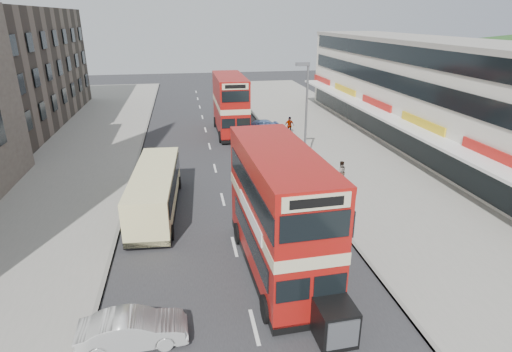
{
  "coord_description": "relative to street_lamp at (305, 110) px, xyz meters",
  "views": [
    {
      "loc": [
        -2.15,
        -10.45,
        11.04
      ],
      "look_at": [
        0.93,
        6.87,
        4.27
      ],
      "focal_mm": 29.02,
      "sensor_mm": 36.0,
      "label": 1
    }
  ],
  "objects": [
    {
      "name": "bus_second",
      "position": [
        -4.03,
        12.2,
        -1.86
      ],
      "size": [
        2.81,
        10.09,
        5.56
      ],
      "rotation": [
        0.0,
        0.0,
        3.14
      ],
      "color": "black",
      "rests_on": "ground"
    },
    {
      "name": "pedestrian_far",
      "position": [
        1.54,
        10.24,
        -3.75
      ],
      "size": [
        1.09,
        0.6,
        1.77
      ],
      "primitive_type": "imported",
      "rotation": [
        0.0,
        0.0,
        0.16
      ],
      "color": "gray",
      "rests_on": "pavement_right"
    },
    {
      "name": "car_left_front",
      "position": [
        -10.94,
        -16.08,
        -4.15
      ],
      "size": [
        3.9,
        1.49,
        1.27
      ],
      "primitive_type": "imported",
      "rotation": [
        0.0,
        0.0,
        1.61
      ],
      "color": "beige",
      "rests_on": "ground"
    },
    {
      "name": "pavement_right",
      "position": [
        5.48,
        2.0,
        -4.71
      ],
      "size": [
        12.0,
        90.0,
        0.15
      ],
      "primitive_type": "cube",
      "color": "gray",
      "rests_on": "ground"
    },
    {
      "name": "street_lamp",
      "position": [
        0.0,
        0.0,
        0.0
      ],
      "size": [
        1.0,
        0.2,
        8.12
      ],
      "color": "slate",
      "rests_on": "ground"
    },
    {
      "name": "car_right_b",
      "position": [
        -1.0,
        1.12,
        -4.24
      ],
      "size": [
        4.12,
        2.2,
        1.1
      ],
      "primitive_type": "imported",
      "rotation": [
        0.0,
        0.0,
        -1.67
      ],
      "color": "#BF8113",
      "rests_on": "ground"
    },
    {
      "name": "car_right_a",
      "position": [
        -1.98,
        -3.96,
        -4.16
      ],
      "size": [
        4.28,
        1.76,
        1.24
      ],
      "primitive_type": "imported",
      "rotation": [
        0.0,
        0.0,
        -1.57
      ],
      "color": "maroon",
      "rests_on": "ground"
    },
    {
      "name": "car_right_c",
      "position": [
        -1.17,
        11.94,
        -4.1
      ],
      "size": [
        4.13,
        1.95,
        1.36
      ],
      "primitive_type": "imported",
      "rotation": [
        0.0,
        0.0,
        -1.48
      ],
      "color": "#5C81B8",
      "rests_on": "ground"
    },
    {
      "name": "pavement_left",
      "position": [
        -18.52,
        2.0,
        -4.71
      ],
      "size": [
        12.0,
        90.0,
        0.15
      ],
      "primitive_type": "cube",
      "color": "gray",
      "rests_on": "ground"
    },
    {
      "name": "cyclist",
      "position": [
        -1.86,
        0.32,
        -4.11
      ],
      "size": [
        0.8,
        1.72,
        2.0
      ],
      "rotation": [
        0.0,
        0.0,
        -0.14
      ],
      "color": "gray",
      "rests_on": "ground"
    },
    {
      "name": "kerb_left",
      "position": [
        -12.62,
        2.0,
        -4.71
      ],
      "size": [
        0.2,
        90.0,
        0.16
      ],
      "primitive_type": "cube",
      "color": "gray",
      "rests_on": "ground"
    },
    {
      "name": "coach",
      "position": [
        -10.62,
        -5.09,
        -3.34
      ],
      "size": [
        2.9,
        9.39,
        2.46
      ],
      "rotation": [
        0.0,
        0.0,
        -0.06
      ],
      "color": "black",
      "rests_on": "ground"
    },
    {
      "name": "commercial_row",
      "position": [
        13.42,
        4.0,
        -0.09
      ],
      "size": [
        9.9,
        46.2,
        9.3
      ],
      "color": "beige",
      "rests_on": "ground"
    },
    {
      "name": "kerb_right",
      "position": [
        -0.42,
        2.0,
        -4.71
      ],
      "size": [
        0.2,
        90.0,
        0.16
      ],
      "primitive_type": "cube",
      "color": "gray",
      "rests_on": "ground"
    },
    {
      "name": "pedestrian_near",
      "position": [
        1.87,
        -2.93,
        -3.82
      ],
      "size": [
        0.61,
        0.43,
        1.63
      ],
      "primitive_type": "imported",
      "rotation": [
        0.0,
        0.0,
        3.18
      ],
      "color": "gray",
      "rests_on": "pavement_right"
    },
    {
      "name": "road_surface",
      "position": [
        -6.52,
        2.0,
        -4.78
      ],
      "size": [
        12.0,
        90.0,
        0.01
      ],
      "primitive_type": "cube",
      "color": "#28282B",
      "rests_on": "ground"
    },
    {
      "name": "bus_main",
      "position": [
        -4.77,
        -12.43,
        -1.82
      ],
      "size": [
        3.2,
        10.27,
        5.63
      ],
      "rotation": [
        0.0,
        0.0,
        3.18
      ],
      "color": "black",
      "rests_on": "ground"
    }
  ]
}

